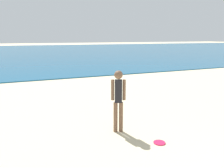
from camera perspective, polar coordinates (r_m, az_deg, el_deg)
The scene contains 3 objects.
water at distance 44.24m, azimuth -18.83°, elevation 7.81°, with size 160.00×60.00×0.06m, color #14567F.
person_standing at distance 6.16m, azimuth 1.60°, elevation -3.44°, with size 0.37×0.23×1.72m.
frisbee at distance 5.95m, azimuth 11.79°, elevation -14.20°, with size 0.30×0.30×0.03m, color #E51E4C.
Camera 1 is at (-3.23, -0.10, 2.59)m, focal length 36.45 mm.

